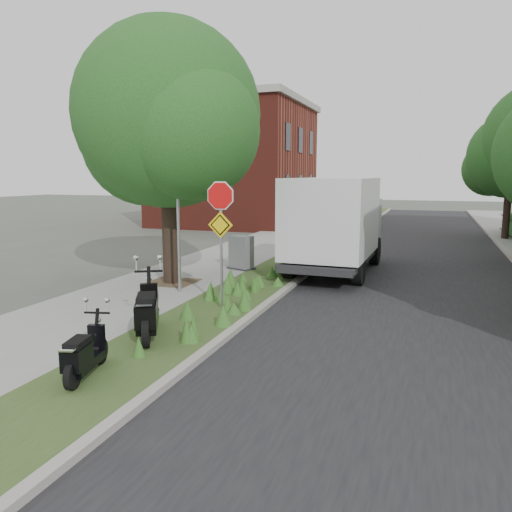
{
  "coord_description": "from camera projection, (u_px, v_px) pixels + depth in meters",
  "views": [
    {
      "loc": [
        3.38,
        -10.4,
        3.36
      ],
      "look_at": [
        -0.82,
        1.51,
        1.3
      ],
      "focal_mm": 35.0,
      "sensor_mm": 36.0,
      "label": 1
    }
  ],
  "objects": [
    {
      "name": "bare_post",
      "position": [
        178.0,
        220.0,
        13.72
      ],
      "size": [
        0.08,
        0.08,
        4.0
      ],
      "color": "#A5A8AD",
      "rests_on": "ground"
    },
    {
      "name": "utility_cabinet",
      "position": [
        241.0,
        253.0,
        17.32
      ],
      "size": [
        1.02,
        0.85,
        1.16
      ],
      "color": "#262628",
      "rests_on": "ground"
    },
    {
      "name": "road",
      "position": [
        419.0,
        261.0,
        19.65
      ],
      "size": [
        7.0,
        60.0,
        0.01
      ],
      "primitive_type": "cube",
      "color": "black",
      "rests_on": "ground"
    },
    {
      "name": "scooter_far",
      "position": [
        82.0,
        359.0,
        7.93
      ],
      "size": [
        0.55,
        1.48,
        0.72
      ],
      "color": "black",
      "rests_on": "ground"
    },
    {
      "name": "sign_assembly",
      "position": [
        221.0,
        218.0,
        11.96
      ],
      "size": [
        0.94,
        0.08,
        3.22
      ],
      "color": "#A5A8AD",
      "rests_on": "ground"
    },
    {
      "name": "scooter_near",
      "position": [
        147.0,
        317.0,
        9.88
      ],
      "size": [
        1.09,
        1.81,
        0.95
      ],
      "color": "black",
      "rests_on": "ground"
    },
    {
      "name": "bike_hoop",
      "position": [
        150.0,
        299.0,
        11.58
      ],
      "size": [
        0.06,
        0.78,
        0.77
      ],
      "color": "#A5A8AD",
      "rests_on": "ground"
    },
    {
      "name": "box_truck",
      "position": [
        336.0,
        221.0,
        16.98
      ],
      "size": [
        2.59,
        6.2,
        2.78
      ],
      "color": "#262628",
      "rests_on": "ground"
    },
    {
      "name": "ground",
      "position": [
        268.0,
        324.0,
        11.33
      ],
      "size": [
        120.0,
        120.0,
        0.0
      ],
      "primitive_type": "plane",
      "color": "#4C5147",
      "rests_on": "ground"
    },
    {
      "name": "street_tree_main",
      "position": [
        166.0,
        125.0,
        14.57
      ],
      "size": [
        6.21,
        5.54,
        7.66
      ],
      "color": "black",
      "rests_on": "ground"
    },
    {
      "name": "verge",
      "position": [
        308.0,
        254.0,
        21.12
      ],
      "size": [
        2.0,
        60.0,
        0.12
      ],
      "primitive_type": "cube",
      "color": "#34471E",
      "rests_on": "ground"
    },
    {
      "name": "sidewalk_near",
      "position": [
        247.0,
        250.0,
        22.03
      ],
      "size": [
        3.5,
        60.0,
        0.12
      ],
      "primitive_type": "cube",
      "color": "gray",
      "rests_on": "ground"
    },
    {
      "name": "far_tree_c",
      "position": [
        509.0,
        163.0,
        25.21
      ],
      "size": [
        4.37,
        3.89,
        5.93
      ],
      "color": "black",
      "rests_on": "ground"
    },
    {
      "name": "kerb_near",
      "position": [
        331.0,
        255.0,
        20.79
      ],
      "size": [
        0.2,
        60.0,
        0.13
      ],
      "primitive_type": "cube",
      "color": "#9E9991",
      "rests_on": "ground"
    },
    {
      "name": "brick_building",
      "position": [
        236.0,
        162.0,
        34.25
      ],
      "size": [
        9.4,
        10.4,
        8.3
      ],
      "color": "maroon",
      "rests_on": "ground"
    }
  ]
}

